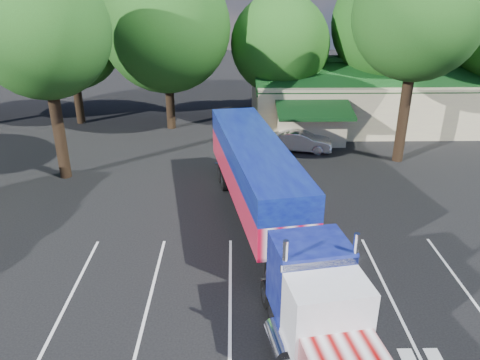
{
  "coord_description": "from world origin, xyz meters",
  "views": [
    {
      "loc": [
        0.16,
        -21.48,
        11.83
      ],
      "look_at": [
        0.5,
        0.75,
        2.0
      ],
      "focal_mm": 35.0,
      "sensor_mm": 36.0,
      "label": 1
    }
  ],
  "objects_px": {
    "woman": "(269,269)",
    "semi_truck": "(268,196)",
    "silver_sedan": "(300,141)",
    "bicycle": "(264,203)"
  },
  "relations": [
    {
      "from": "woman",
      "to": "semi_truck",
      "type": "bearing_deg",
      "value": -21.54
    },
    {
      "from": "woman",
      "to": "silver_sedan",
      "type": "height_order",
      "value": "woman"
    },
    {
      "from": "woman",
      "to": "bicycle",
      "type": "xyz_separation_m",
      "value": [
        0.2,
        6.51,
        -0.26
      ]
    },
    {
      "from": "semi_truck",
      "to": "woman",
      "type": "distance_m",
      "value": 3.81
    },
    {
      "from": "semi_truck",
      "to": "bicycle",
      "type": "bearing_deg",
      "value": 78.92
    },
    {
      "from": "bicycle",
      "to": "silver_sedan",
      "type": "bearing_deg",
      "value": 42.98
    },
    {
      "from": "woman",
      "to": "bicycle",
      "type": "distance_m",
      "value": 6.52
    },
    {
      "from": "woman",
      "to": "bicycle",
      "type": "height_order",
      "value": "woman"
    },
    {
      "from": "woman",
      "to": "silver_sedan",
      "type": "bearing_deg",
      "value": -31.39
    },
    {
      "from": "bicycle",
      "to": "woman",
      "type": "bearing_deg",
      "value": -120.16
    }
  ]
}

